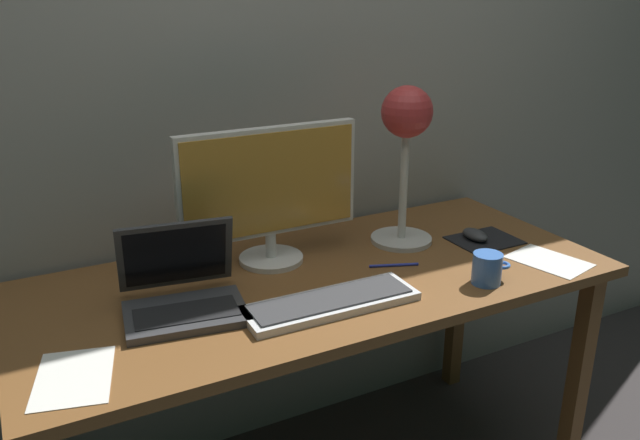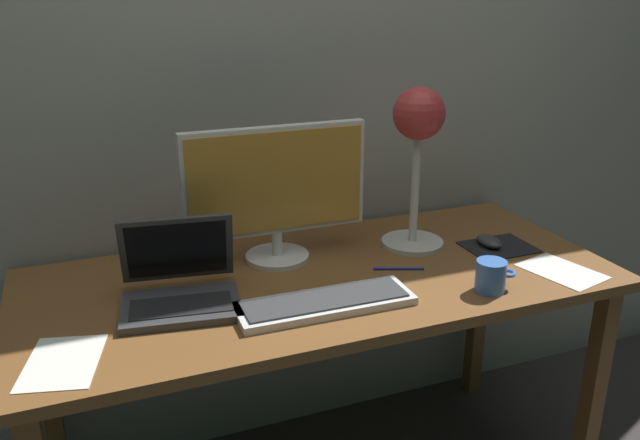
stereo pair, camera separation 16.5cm
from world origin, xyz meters
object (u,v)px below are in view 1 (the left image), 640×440
at_px(desk_lamp, 406,132).
at_px(coffee_mug, 488,268).
at_px(monitor, 269,189).
at_px(mouse, 474,234).
at_px(laptop, 181,285).
at_px(keyboard_main, 330,302).
at_px(pen, 394,265).

distance_m(desk_lamp, coffee_mug, 0.46).
height_order(monitor, desk_lamp, desk_lamp).
xyz_separation_m(desk_lamp, mouse, (0.20, -0.10, -0.32)).
xyz_separation_m(laptop, desk_lamp, (0.72, 0.11, 0.28)).
bearing_deg(desk_lamp, keyboard_main, -145.20).
bearing_deg(mouse, keyboard_main, -163.41).
height_order(monitor, keyboard_main, monitor).
bearing_deg(coffee_mug, desk_lamp, 95.67).
distance_m(monitor, pen, 0.41).
bearing_deg(laptop, monitor, 26.67).
bearing_deg(desk_lamp, monitor, 173.59).
distance_m(laptop, coffee_mug, 0.79).
bearing_deg(coffee_mug, monitor, 138.66).
bearing_deg(monitor, laptop, -153.33).
distance_m(laptop, pen, 0.60).
relative_size(laptop, pen, 2.27).
relative_size(mouse, pen, 0.69).
distance_m(desk_lamp, mouse, 0.39).
bearing_deg(pen, monitor, 146.44).
xyz_separation_m(keyboard_main, pen, (0.27, 0.13, -0.01)).
bearing_deg(keyboard_main, pen, 25.44).
relative_size(monitor, desk_lamp, 1.09).
bearing_deg(laptop, keyboard_main, -27.67).
bearing_deg(coffee_mug, keyboard_main, 170.43).
bearing_deg(mouse, pen, -171.44).
bearing_deg(keyboard_main, mouse, 16.59).
height_order(keyboard_main, laptop, laptop).
bearing_deg(monitor, keyboard_main, -86.86).
relative_size(laptop, coffee_mug, 2.82).
bearing_deg(monitor, desk_lamp, -6.41).
xyz_separation_m(mouse, coffee_mug, (-0.17, -0.25, 0.02)).
distance_m(keyboard_main, pen, 0.30).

